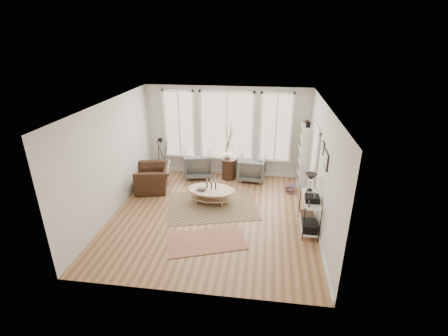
# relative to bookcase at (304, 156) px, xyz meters

# --- Properties ---
(room) EXTENTS (5.50, 5.54, 2.90)m
(room) POSITION_rel_bookcase_xyz_m (-2.42, -2.20, 0.47)
(room) COLOR #A6764F
(room) RESTS_ON ground
(bay_window) EXTENTS (4.14, 0.12, 2.24)m
(bay_window) POSITION_rel_bookcase_xyz_m (-2.44, 0.49, 0.65)
(bay_window) COLOR tan
(bay_window) RESTS_ON ground
(door) EXTENTS (0.09, 1.06, 2.22)m
(door) POSITION_rel_bookcase_xyz_m (0.13, -1.08, 0.17)
(door) COLOR silver
(door) RESTS_ON ground
(bookcase) EXTENTS (0.31, 0.85, 2.06)m
(bookcase) POSITION_rel_bookcase_xyz_m (0.00, 0.00, 0.00)
(bookcase) COLOR white
(bookcase) RESTS_ON ground
(low_shelf) EXTENTS (0.38, 1.08, 1.30)m
(low_shelf) POSITION_rel_bookcase_xyz_m (-0.06, -2.52, -0.44)
(low_shelf) COLOR white
(low_shelf) RESTS_ON ground
(wall_art) EXTENTS (0.04, 0.88, 0.44)m
(wall_art) POSITION_rel_bookcase_xyz_m (0.14, -2.49, 0.92)
(wall_art) COLOR black
(wall_art) RESTS_ON ground
(rug_main) EXTENTS (2.79, 2.37, 0.01)m
(rug_main) POSITION_rel_bookcase_xyz_m (-2.55, -1.75, -0.95)
(rug_main) COLOR brown
(rug_main) RESTS_ON ground
(rug_runner) EXTENTS (1.99, 1.51, 0.01)m
(rug_runner) POSITION_rel_bookcase_xyz_m (-2.42, -3.37, -0.94)
(rug_runner) COLOR maroon
(rug_runner) RESTS_ON ground
(coffee_table) EXTENTS (1.38, 0.95, 0.60)m
(coffee_table) POSITION_rel_bookcase_xyz_m (-2.61, -1.57, -0.63)
(coffee_table) COLOR tan
(coffee_table) RESTS_ON ground
(armchair_left) EXTENTS (1.08, 1.10, 0.83)m
(armchair_left) POSITION_rel_bookcase_xyz_m (-3.34, 0.17, -0.54)
(armchair_left) COLOR #60615C
(armchair_left) RESTS_ON ground
(armchair_right) EXTENTS (0.87, 0.89, 0.75)m
(armchair_right) POSITION_rel_bookcase_xyz_m (-1.58, 0.14, -0.58)
(armchair_right) COLOR #60615C
(armchair_right) RESTS_ON ground
(side_table) EXTENTS (0.45, 0.45, 1.88)m
(side_table) POSITION_rel_bookcase_xyz_m (-2.32, 0.12, -0.05)
(side_table) COLOR #361E12
(side_table) RESTS_ON ground
(vase) EXTENTS (0.32, 0.32, 0.26)m
(vase) POSITION_rel_bookcase_xyz_m (-2.39, 0.20, -0.16)
(vase) COLOR silver
(vase) RESTS_ON side_table
(accent_chair) EXTENTS (1.34, 1.23, 0.74)m
(accent_chair) POSITION_rel_bookcase_xyz_m (-4.47, -0.95, -0.59)
(accent_chair) COLOR #361E12
(accent_chair) RESTS_ON ground
(tripod_camera) EXTENTS (0.48, 0.48, 1.35)m
(tripod_camera) POSITION_rel_bookcase_xyz_m (-4.44, -0.13, -0.33)
(tripod_camera) COLOR black
(tripod_camera) RESTS_ON ground
(book_stack_near) EXTENTS (0.26, 0.32, 0.19)m
(book_stack_near) POSITION_rel_bookcase_xyz_m (-0.39, -0.50, -0.86)
(book_stack_near) COLOR maroon
(book_stack_near) RESTS_ON ground
(book_stack_far) EXTENTS (0.18, 0.23, 0.14)m
(book_stack_far) POSITION_rel_bookcase_xyz_m (-0.39, -0.65, -0.89)
(book_stack_far) COLOR maroon
(book_stack_far) RESTS_ON ground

